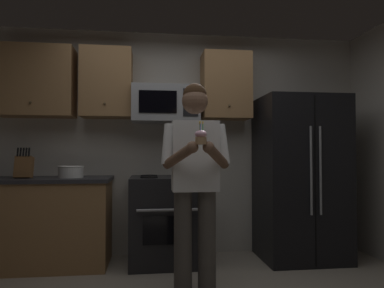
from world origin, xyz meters
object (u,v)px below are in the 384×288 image
at_px(refrigerator, 300,178).
at_px(oven_range, 166,220).
at_px(knife_block, 24,167).
at_px(microwave, 166,104).
at_px(bowl_large_white, 71,171).
at_px(person, 195,175).
at_px(cupcake, 201,137).

bearing_deg(refrigerator, oven_range, 178.50).
bearing_deg(knife_block, microwave, 5.87).
relative_size(microwave, knife_block, 2.31).
bearing_deg(oven_range, bowl_large_white, 179.55).
distance_m(bowl_large_white, person, 1.50).
bearing_deg(refrigerator, person, -146.49).
distance_m(oven_range, bowl_large_white, 1.12).
distance_m(microwave, knife_block, 1.61).
xyz_separation_m(person, cupcake, (0.00, -0.33, 0.30)).
height_order(bowl_large_white, person, person).
height_order(oven_range, person, person).
xyz_separation_m(knife_block, bowl_large_white, (0.45, 0.04, -0.05)).
height_order(knife_block, person, person).
distance_m(knife_block, person, 1.86).
relative_size(refrigerator, person, 1.02).
height_order(microwave, refrigerator, microwave).
height_order(refrigerator, bowl_large_white, refrigerator).
height_order(oven_range, bowl_large_white, bowl_large_white).
bearing_deg(cupcake, microwave, 98.40).
height_order(person, cupcake, person).
height_order(oven_range, knife_block, knife_block).
relative_size(oven_range, person, 0.53).
relative_size(knife_block, person, 0.18).
bearing_deg(bowl_large_white, microwave, 6.41).
height_order(refrigerator, person, refrigerator).
xyz_separation_m(knife_block, person, (1.65, -0.87, -0.04)).
xyz_separation_m(oven_range, refrigerator, (1.50, -0.04, 0.44)).
distance_m(bowl_large_white, cupcake, 1.75).
bearing_deg(cupcake, knife_block, 143.94).
relative_size(microwave, refrigerator, 0.41).
distance_m(oven_range, microwave, 1.26).
bearing_deg(knife_block, person, -27.86).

